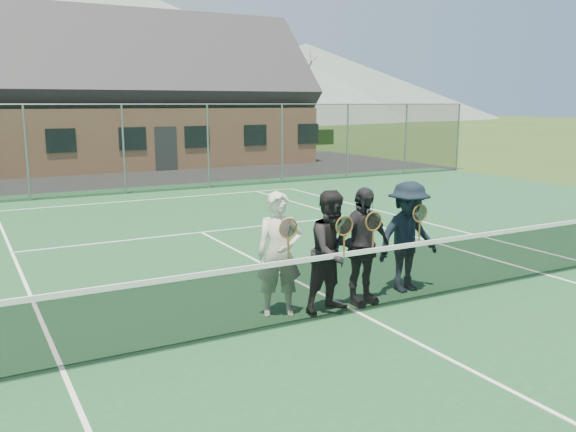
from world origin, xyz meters
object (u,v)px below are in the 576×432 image
tennis_net (358,279)px  player_d (408,237)px  player_c (362,246)px  player_b (333,251)px  clubhouse (149,84)px  player_a (279,254)px

tennis_net → player_d: bearing=21.0°
tennis_net → player_c: player_c is taller
tennis_net → player_c: size_ratio=6.49×
player_b → tennis_net: bearing=-43.6°
clubhouse → player_c: (-3.72, -23.67, -3.07)m
clubhouse → player_b: size_ratio=8.67×
tennis_net → player_a: player_a is taller
player_a → player_d: bearing=0.5°
player_b → clubhouse: bearing=79.8°
tennis_net → player_c: bearing=48.6°
clubhouse → player_b: clubhouse is taller
clubhouse → player_a: 24.24m
tennis_net → player_b: player_b is taller
player_d → player_c: bearing=-169.8°
player_c → player_d: 1.06m
player_d → tennis_net: bearing=-159.0°
tennis_net → player_a: size_ratio=6.49×
player_c → player_d: same height
clubhouse → player_a: clubhouse is taller
player_a → player_d: (2.36, 0.02, -0.00)m
player_c → player_b: bearing=-173.3°
tennis_net → player_b: size_ratio=6.49×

